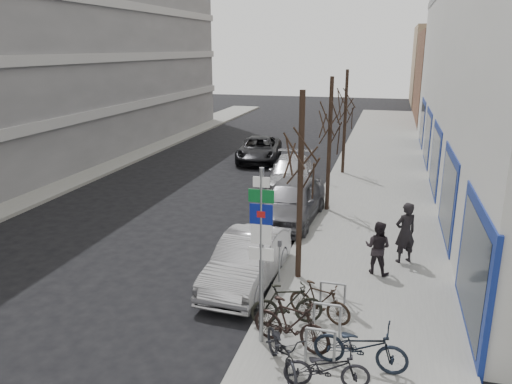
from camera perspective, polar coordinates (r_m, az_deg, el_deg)
The scene contains 25 objects.
ground at distance 12.64m, azimuth -10.40°, elevation -15.41°, with size 120.00×120.00×0.00m, color black.
sidewalk_east at distance 20.68m, azimuth 13.30°, elevation -2.54°, with size 5.00×70.00×0.15m, color slate.
sidewalk_west at distance 26.07m, azimuth -23.06°, elevation 0.47°, with size 3.00×70.00×0.15m, color slate.
brick_building_far at distance 50.35m, azimuth 24.94°, elevation 11.83°, with size 12.00×14.00×8.00m, color brown.
tan_building_far at distance 65.23m, azimuth 23.35°, elevation 13.13°, with size 13.00×12.00×9.00m, color #937A5B.
highway_sign_pole at distance 10.75m, azimuth 0.61°, elevation -6.27°, with size 0.55×0.10×4.20m.
bike_rack at distance 11.86m, azimuth 8.11°, elevation -13.85°, with size 0.66×2.26×0.83m.
tree_near at distance 13.55m, azimuth 5.20°, elevation 5.67°, with size 1.80×1.80×5.50m.
tree_mid at distance 19.91m, azimuth 8.53°, elevation 8.93°, with size 1.80×1.80×5.50m.
tree_far at distance 26.34m, azimuth 10.26°, elevation 10.60°, with size 1.80×1.80×5.50m.
meter_front at distance 14.10m, azimuth 2.70°, elevation -7.43°, with size 0.10×0.08×1.27m.
meter_mid at distance 19.18m, azimuth 6.26°, elevation -1.02°, with size 0.10×0.08×1.27m.
meter_back at distance 24.45m, azimuth 8.30°, elevation 2.68°, with size 0.10×0.08×1.27m.
bike_near_left at distance 10.65m, azimuth 2.99°, elevation -17.22°, with size 0.55×1.82×1.11m, color black.
bike_near_right at distance 11.37m, azimuth 4.03°, elevation -14.73°, with size 0.57×1.91×1.16m, color black.
bike_mid_curb at distance 10.91m, azimuth 11.88°, elevation -16.45°, with size 0.59×1.95×1.19m, color black.
bike_mid_inner at distance 12.20m, azimuth 3.55°, elevation -12.63°, with size 0.53×1.77×1.08m, color black.
bike_far_curb at distance 10.30m, azimuth 8.10°, elevation -18.93°, with size 0.51×1.69×1.03m, color black.
bike_far_inner at distance 12.46m, azimuth 7.27°, elevation -12.28°, with size 0.49×1.64×1.00m, color black.
parked_car_front at distance 14.36m, azimuth -1.01°, elevation -7.84°, with size 1.52×4.36×1.44m, color #AEAEB3.
parked_car_mid at distance 19.32m, azimuth 4.06°, elevation -1.02°, with size 2.02×5.03×1.71m, color #535258.
parked_car_back at distance 24.01m, azimuth 4.05°, elevation 2.14°, with size 2.09×5.14×1.49m, color #959599.
lane_car at distance 29.89m, azimuth 0.37°, elevation 4.91°, with size 2.34×5.07×1.41m, color black.
pedestrian_near at distance 15.98m, azimuth 16.69°, elevation -4.46°, with size 0.70×0.46×1.93m, color black.
pedestrian_far at distance 15.05m, azimuth 13.74°, elevation -6.15°, with size 0.60×0.41×1.62m, color black.
Camera 1 is at (4.88, -9.63, 6.57)m, focal length 35.00 mm.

